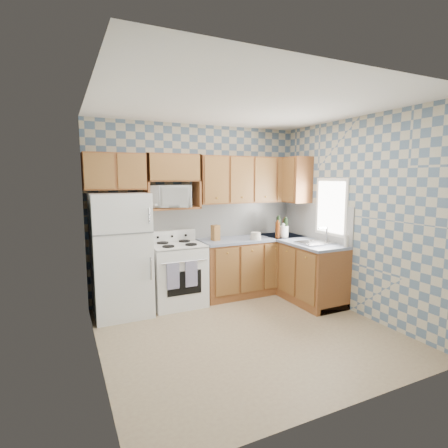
{
  "coord_description": "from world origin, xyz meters",
  "views": [
    {
      "loc": [
        -1.99,
        -3.57,
        1.89
      ],
      "look_at": [
        0.05,
        0.75,
        1.25
      ],
      "focal_mm": 28.0,
      "sensor_mm": 36.0,
      "label": 1
    }
  ],
  "objects_px": {
    "stove_body": "(177,275)",
    "microwave": "(170,196)",
    "refrigerator": "(121,255)",
    "electric_kettle": "(284,231)"
  },
  "relations": [
    {
      "from": "refrigerator",
      "to": "electric_kettle",
      "type": "relative_size",
      "value": 9.07
    },
    {
      "from": "refrigerator",
      "to": "microwave",
      "type": "bearing_deg",
      "value": 13.02
    },
    {
      "from": "stove_body",
      "to": "microwave",
      "type": "xyz_separation_m",
      "value": [
        -0.04,
        0.15,
        1.16
      ]
    },
    {
      "from": "stove_body",
      "to": "refrigerator",
      "type": "bearing_deg",
      "value": -178.22
    },
    {
      "from": "refrigerator",
      "to": "electric_kettle",
      "type": "distance_m",
      "value": 2.58
    },
    {
      "from": "refrigerator",
      "to": "microwave",
      "type": "height_order",
      "value": "microwave"
    },
    {
      "from": "electric_kettle",
      "to": "microwave",
      "type": "bearing_deg",
      "value": 169.86
    },
    {
      "from": "electric_kettle",
      "to": "stove_body",
      "type": "bearing_deg",
      "value": 174.43
    },
    {
      "from": "microwave",
      "to": "stove_body",
      "type": "bearing_deg",
      "value": -60.6
    },
    {
      "from": "microwave",
      "to": "electric_kettle",
      "type": "xyz_separation_m",
      "value": [
        1.81,
        -0.32,
        -0.6
      ]
    }
  ]
}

